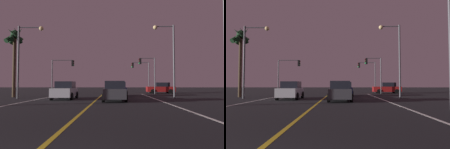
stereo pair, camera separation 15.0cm
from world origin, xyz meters
TOP-DOWN VIEW (x-y plane):
  - lane_edge_right at (5.63, 12.08)m, footprint 0.16×36.16m
  - lane_edge_left at (-5.63, 12.08)m, footprint 0.16×36.16m
  - lane_center_divider at (0.00, 12.08)m, footprint 0.16×36.16m
  - car_oncoming at (-3.08, 18.80)m, footprint 2.02×4.30m
  - car_ahead_far at (2.16, 24.41)m, footprint 2.02×4.30m
  - car_lead_same_lane at (1.68, 16.44)m, footprint 2.02×4.30m
  - car_crossing_side at (8.96, 32.17)m, footprint 4.30×2.02m
  - traffic_light_near_right at (6.61, 30.66)m, footprint 2.48×0.36m
  - traffic_light_near_left at (-6.09, 30.66)m, footprint 3.42×0.36m
  - traffic_light_far_right at (6.26, 36.16)m, footprint 3.13×0.36m
  - street_lamp_right_near at (7.36, 9.92)m, footprint 2.21×0.44m
  - street_lamp_left_mid at (-7.19, 19.15)m, footprint 2.55×0.44m
  - street_lamp_right_far at (7.30, 20.36)m, footprint 2.22×0.44m
  - palm_tree_left_mid at (-9.54, 21.99)m, footprint 2.01×2.28m

SIDE VIEW (x-z plane):
  - lane_edge_right at x=5.63m, z-range 0.00..0.01m
  - lane_edge_left at x=-5.63m, z-range 0.00..0.01m
  - lane_center_divider at x=0.00m, z-range 0.00..0.01m
  - car_oncoming at x=-3.08m, z-range -0.03..1.67m
  - car_ahead_far at x=2.16m, z-range -0.03..1.67m
  - car_lead_same_lane at x=1.68m, z-range -0.03..1.67m
  - car_crossing_side at x=8.96m, z-range -0.03..1.67m
  - traffic_light_near_left at x=-6.09m, z-range 1.28..6.40m
  - traffic_light_far_right at x=6.26m, z-range 1.29..6.58m
  - traffic_light_near_right at x=6.61m, z-range 1.28..6.69m
  - street_lamp_left_mid at x=-7.19m, z-range 1.06..8.27m
  - street_lamp_right_far at x=7.30m, z-range 1.06..8.66m
  - street_lamp_right_near at x=7.36m, z-range 1.12..9.95m
  - palm_tree_left_mid at x=-9.54m, z-range 2.33..10.25m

